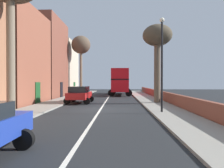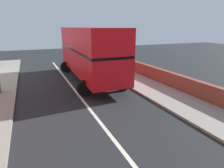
# 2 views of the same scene
# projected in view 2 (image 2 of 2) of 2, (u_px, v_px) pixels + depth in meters

# --- Properties ---
(double_decker_bus) EXTENTS (3.73, 10.34, 4.06)m
(double_decker_bus) POSITION_uv_depth(u_px,v_px,m) (89.00, 51.00, 14.83)
(double_decker_bus) COLOR red
(double_decker_bus) RESTS_ON ground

